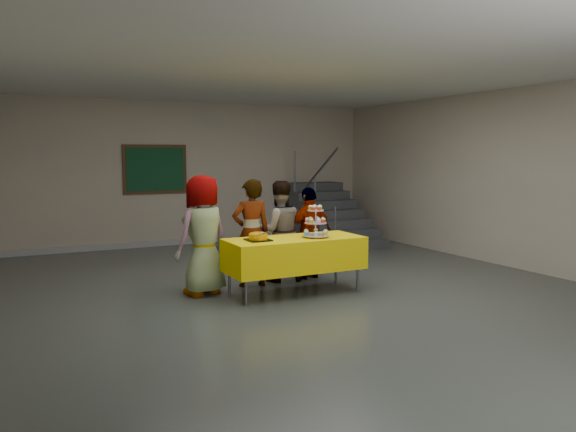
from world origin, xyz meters
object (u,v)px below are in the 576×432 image
schoolchild_c (279,231)px  schoolchild_d (310,233)px  noticeboard (155,169)px  schoolchild_a (203,235)px  schoolchild_b (251,233)px  bake_table (295,253)px  bear_cake (258,236)px  cupcake_stand (316,224)px  staircase (324,218)px

schoolchild_c → schoolchild_d: schoolchild_c is taller
noticeboard → schoolchild_d: bearing=-71.3°
schoolchild_a → noticeboard: size_ratio=1.25×
schoolchild_b → schoolchild_c: size_ratio=1.03×
schoolchild_d → bake_table: bearing=40.9°
schoolchild_b → schoolchild_d: bearing=-170.2°
bear_cake → schoolchild_c: (0.69, 0.80, -0.07)m
cupcake_stand → schoolchild_c: schoolchild_c is taller
cupcake_stand → schoolchild_b: (-0.63, 0.76, -0.18)m
staircase → schoolchild_d: bearing=-123.7°
schoolchild_a → schoolchild_b: (0.77, 0.14, -0.04)m
cupcake_stand → bear_cake: bearing=174.3°
schoolchild_c → noticeboard: 4.19m
staircase → schoolchild_c: bearing=-129.9°
cupcake_stand → staircase: (2.52, 4.05, -0.47)m
bake_table → schoolchild_c: 0.84m
schoolchild_a → noticeboard: (0.40, 4.28, 0.79)m
bake_table → bear_cake: bear_cake is taller
schoolchild_a → noticeboard: bearing=-117.1°
bear_cake → schoolchild_d: (1.19, 0.75, -0.13)m
bear_cake → noticeboard: bearing=92.2°
schoolchild_a → schoolchild_b: 0.78m
staircase → noticeboard: (-3.53, 0.84, 1.11)m
schoolchild_b → noticeboard: (-0.37, 4.13, 0.82)m
noticeboard → schoolchild_a: bearing=-95.3°
cupcake_stand → schoolchild_d: bearing=66.0°
schoolchild_d → staircase: staircase is taller
bear_cake → schoolchild_b: schoolchild_b is taller
bake_table → schoolchild_b: bearing=117.5°
schoolchild_b → bake_table: bearing=123.1°
schoolchild_c → staircase: size_ratio=0.63×
schoolchild_d → schoolchild_c: bearing=-13.6°
schoolchild_a → schoolchild_d: schoolchild_a is taller
bake_table → bear_cake: (-0.54, 0.00, 0.27)m
bake_table → cupcake_stand: cupcake_stand is taller
schoolchild_b → schoolchild_d: 1.01m
bake_table → bear_cake: size_ratio=5.25×
bear_cake → schoolchild_b: 0.70m
schoolchild_d → schoolchild_b: bearing=-4.0°
bake_table → schoolchild_a: schoolchild_a is taller
schoolchild_a → noticeboard: 4.36m
schoolchild_c → cupcake_stand: bearing=108.1°
bake_table → schoolchild_c: schoolchild_c is taller
schoolchild_b → staircase: size_ratio=0.65×
bake_table → noticeboard: size_ratio=1.45×
schoolchild_c → staircase: 4.15m
cupcake_stand → staircase: staircase is taller
bear_cake → schoolchild_c: size_ratio=0.24×
schoolchild_a → schoolchild_c: (1.27, 0.26, -0.06)m
noticeboard → schoolchild_c: bearing=-77.7°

